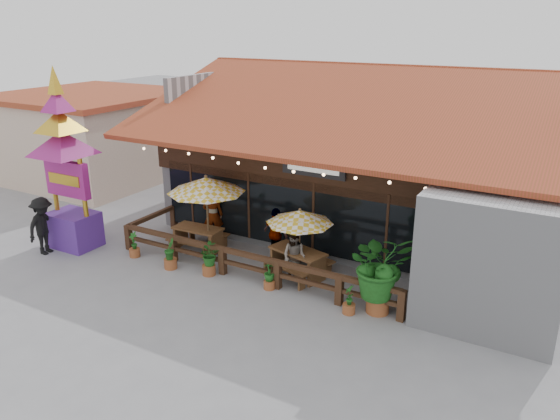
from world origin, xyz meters
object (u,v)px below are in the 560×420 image
Objects in this scene: picnic_table_left at (198,235)px; tropical_plant at (380,267)px; umbrella_left at (206,185)px; picnic_table_right at (298,258)px; pedestrian at (43,226)px; umbrella_right at (300,217)px; thai_sign_tower at (63,148)px.

picnic_table_left is 7.09m from tropical_plant.
umbrella_left is 3.96m from picnic_table_right.
umbrella_left is 1.62× the size of picnic_table_left.
pedestrian reaches higher than picnic_table_left.
umbrella_right reaches higher than picnic_table_left.
umbrella_left is at bearing -69.00° from pedestrian.
pedestrian is (-0.35, -0.94, -2.56)m from thai_sign_tower.
picnic_table_right is at bearing -108.39° from umbrella_right.
umbrella_left is at bearing -4.76° from picnic_table_left.
umbrella_right is 1.52× the size of picnic_table_left.
tropical_plant is at bearing -17.40° from picnic_table_right.
umbrella_right is 3.18m from tropical_plant.
umbrella_right is 4.24m from picnic_table_left.
umbrella_right reaches higher than picnic_table_right.
thai_sign_tower is 2.74m from pedestrian.
thai_sign_tower is at bearing -29.29° from pedestrian.
picnic_table_right is at bearing 12.62° from thai_sign_tower.
pedestrian reaches higher than picnic_table_right.
tropical_plant is at bearing -8.48° from picnic_table_left.
umbrella_left is at bearing 171.24° from tropical_plant.
pedestrian is (-8.36, -2.73, 0.42)m from picnic_table_right.
pedestrian is at bearing -147.09° from picnic_table_left.
umbrella_left is 1.44× the size of pedestrian.
picnic_table_right is 0.90× the size of tropical_plant.
umbrella_right is 1.36× the size of pedestrian.
picnic_table_right is (3.50, -0.06, -1.86)m from umbrella_left.
umbrella_left is at bearing 22.36° from thai_sign_tower.
umbrella_left is 6.65m from tropical_plant.
umbrella_right is at bearing 161.37° from tropical_plant.
picnic_table_left is 3.98m from picnic_table_right.
pedestrian is at bearing -150.12° from umbrella_left.
tropical_plant is (2.96, -1.00, -0.58)m from umbrella_right.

